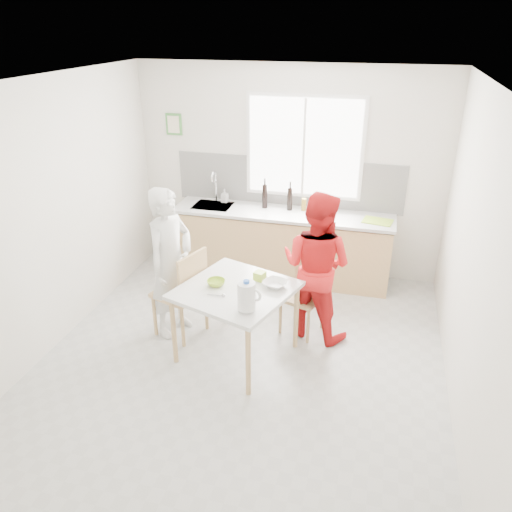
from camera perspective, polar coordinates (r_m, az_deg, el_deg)
The scene contains 21 objects.
ground at distance 5.21m, azimuth -1.67°, elevation -11.91°, with size 4.50×4.50×0.00m, color #B7B7B2.
room_shell at distance 4.41m, azimuth -1.95°, elevation 5.34°, with size 4.50×4.50×4.50m.
window at distance 6.44m, azimuth 5.53°, elevation 12.26°, with size 1.50×0.06×1.30m.
backsplash at distance 6.61m, azimuth 3.65°, elevation 8.40°, with size 3.00×0.02×0.65m, color white.
picture_frame at distance 6.89m, azimuth -9.38°, elevation 14.63°, with size 0.22×0.03×0.28m.
kitchen_counter at distance 6.63m, azimuth 2.93°, elevation 1.01°, with size 2.84×0.64×1.37m.
dining_table at distance 4.93m, azimuth -2.33°, elevation -4.55°, with size 1.28×1.28×0.78m.
chair_left at distance 5.37m, azimuth -8.20°, elevation -3.85°, with size 0.59×0.59×1.01m.
chair_far at distance 5.48m, azimuth 5.66°, elevation -3.96°, with size 0.50×0.50×0.86m.
person_white at distance 5.34m, azimuth -9.71°, elevation -0.82°, with size 0.60×0.40×1.65m, color silver.
person_red at distance 5.27m, azimuth 6.90°, elevation -1.14°, with size 0.79×0.62×1.63m, color red.
bowl_green at distance 4.94m, azimuth -4.58°, elevation -3.05°, with size 0.18×0.18×0.06m, color #9FC82E.
bowl_white at distance 4.91m, azimuth 2.20°, elevation -3.18°, with size 0.23×0.23×0.06m, color white.
milk_jug at distance 4.45m, azimuth -1.04°, elevation -4.56°, with size 0.23×0.16×0.29m.
green_box at distance 5.02m, azimuth 0.43°, elevation -2.28°, with size 0.10×0.10×0.09m, color #A4CD2F.
spoon at distance 4.77m, azimuth -4.67°, elevation -4.44°, with size 0.01×0.01×0.16m, color #A5A5AA.
cutting_board at distance 6.28m, azimuth 13.73°, elevation 3.89°, with size 0.35×0.25×0.01m, color #9FCE2F.
wine_bottle_a at distance 6.52m, azimuth 1.01°, elevation 6.88°, with size 0.07×0.07×0.32m, color black.
wine_bottle_b at distance 6.46m, azimuth 3.89°, elevation 6.55°, with size 0.07×0.07×0.30m, color black.
jar_amber at distance 6.48m, azimuth 5.48°, elevation 5.89°, with size 0.06×0.06×0.16m, color olive.
soap_bottle at distance 6.77m, azimuth -3.60°, elevation 6.90°, with size 0.08×0.08×0.18m, color #999999.
Camera 1 is at (1.19, -3.96, 3.16)m, focal length 35.00 mm.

